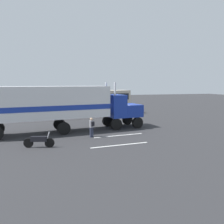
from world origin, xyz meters
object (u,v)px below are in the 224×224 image
Objects in this scene: parked_bus at (92,100)px; motorcycle at (39,141)px; semi_truck at (62,104)px; person_bystander at (92,126)px.

parked_bus is 16.70m from motorcycle.
parked_bus is (4.86, 10.49, -0.46)m from semi_truck.
semi_truck is 6.95× the size of motorcycle.
parked_bus is at bearing 65.16° from semi_truck.
person_bystander is (2.13, -2.68, -1.63)m from semi_truck.
motorcycle is at bearing -114.17° from parked_bus.
motorcycle is at bearing -112.64° from semi_truck.
motorcycle is (-1.95, -4.68, -2.04)m from semi_truck.
motorcycle is at bearing -153.86° from person_bystander.
person_bystander is at bearing -51.54° from semi_truck.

